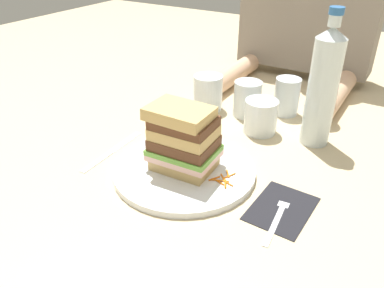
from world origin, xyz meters
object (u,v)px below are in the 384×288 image
main_plate (184,170)px  sandwich (184,139)px  empty_tumbler_0 (321,105)px  empty_tumbler_1 (287,96)px  empty_tumbler_3 (247,99)px  water_bottle (323,87)px  napkin_dark (282,207)px  juice_glass (260,118)px  fork (279,213)px  knife (111,152)px  empty_tumbler_2 (208,93)px

main_plate → sandwich: bearing=-142.3°
sandwich → empty_tumbler_0: size_ratio=1.53×
empty_tumbler_1 → empty_tumbler_3: size_ratio=1.05×
empty_tumbler_0 → empty_tumbler_3: empty_tumbler_3 is taller
water_bottle → empty_tumbler_1: (-0.11, 0.11, -0.09)m
napkin_dark → juice_glass: (-0.15, 0.25, 0.04)m
main_plate → fork: (0.22, -0.02, -0.00)m
knife → empty_tumbler_3: (0.18, 0.34, 0.05)m
fork → water_bottle: (-0.03, 0.30, 0.13)m
fork → napkin_dark: bearing=95.6°
empty_tumbler_2 → fork: bearing=-44.4°
knife → napkin_dark: bearing=2.6°
empty_tumbler_0 → empty_tumbler_2: empty_tumbler_2 is taller
juice_glass → empty_tumbler_3: bearing=133.9°
knife → empty_tumbler_3: size_ratio=2.12×
sandwich → empty_tumbler_0: bearing=66.4°
juice_glass → water_bottle: (0.13, 0.02, 0.10)m
napkin_dark → empty_tumbler_2: (-0.33, 0.30, 0.05)m
empty_tumbler_1 → empty_tumbler_3: empty_tumbler_1 is taller
main_plate → empty_tumbler_2: size_ratio=3.08×
empty_tumbler_2 → empty_tumbler_3: empty_tumbler_2 is taller
juice_glass → fork: bearing=-60.5°
main_plate → water_bottle: water_bottle is taller
empty_tumbler_2 → napkin_dark: bearing=-42.6°
main_plate → empty_tumbler_2: bearing=111.0°
knife → juice_glass: juice_glass is taller
fork → empty_tumbler_1: empty_tumbler_1 is taller
water_bottle → empty_tumbler_3: bearing=165.9°
knife → water_bottle: (0.38, 0.29, 0.14)m
sandwich → empty_tumbler_1: sandwich is taller
main_plate → empty_tumbler_3: size_ratio=3.12×
knife → juice_glass: bearing=47.4°
fork → empty_tumbler_0: bearing=96.6°
main_plate → napkin_dark: size_ratio=2.15×
main_plate → water_bottle: bearing=54.9°
knife → empty_tumbler_0: size_ratio=2.21×
sandwich → empty_tumbler_1: bearing=78.4°
water_bottle → empty_tumbler_0: bearing=100.4°
napkin_dark → empty_tumbler_1: 0.41m
empty_tumbler_3 → juice_glass: bearing=-46.1°
sandwich → juice_glass: (0.06, 0.25, -0.04)m
sandwich → empty_tumbler_3: 0.32m
napkin_dark → empty_tumbler_3: 0.39m
main_plate → knife: 0.19m
sandwich → empty_tumbler_0: 0.43m
napkin_dark → juice_glass: 0.30m
napkin_dark → knife: size_ratio=0.68×
empty_tumbler_2 → main_plate: bearing=-69.0°
empty_tumbler_1 → empty_tumbler_2: bearing=-156.7°
juice_glass → water_bottle: water_bottle is taller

